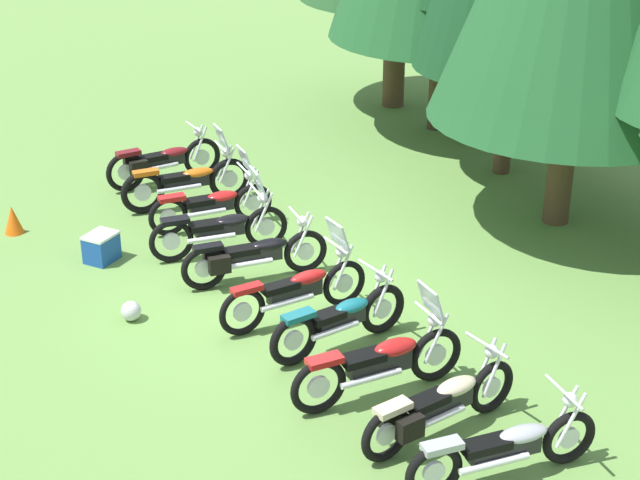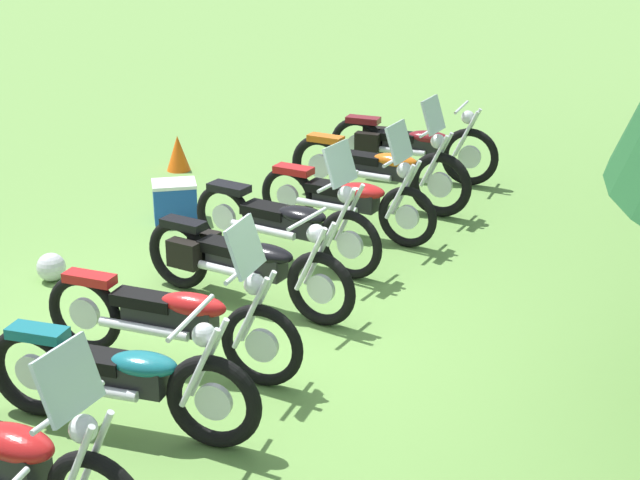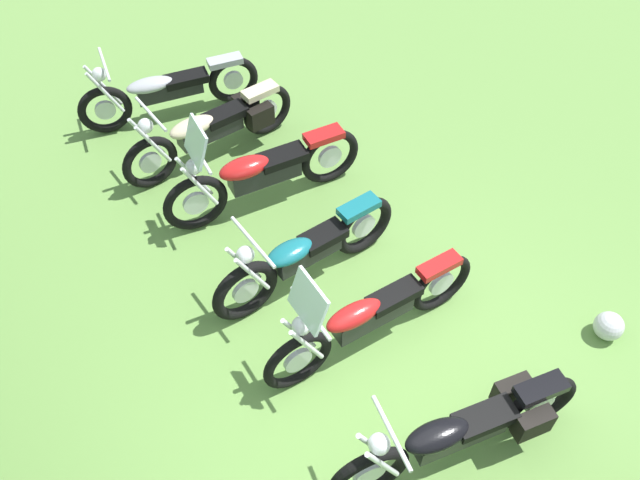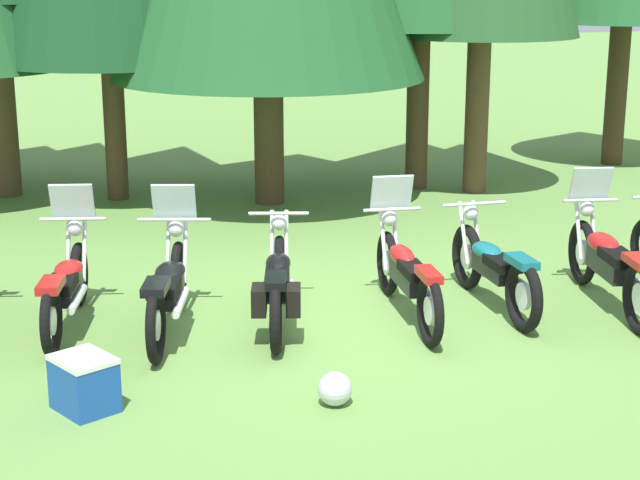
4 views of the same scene
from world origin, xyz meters
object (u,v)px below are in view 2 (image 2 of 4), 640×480
Objects in this scene: motorcycle_4 at (242,261)px; picnic_cooler at (175,201)px; motorcycle_3 at (287,221)px; motorcycle_2 at (348,197)px; motorcycle_5 at (174,317)px; motorcycle_6 at (121,378)px; dropped_helmet at (51,267)px; traffic_cone at (178,153)px; motorcycle_0 at (409,145)px; motorcycle_1 at (380,169)px.

motorcycle_4 is 2.53m from picnic_cooler.
motorcycle_3 is at bearing 99.73° from motorcycle_4.
picnic_cooler is at bearing -166.17° from motorcycle_2.
motorcycle_4 is 0.97× the size of motorcycle_5.
motorcycle_6 is (0.98, 0.02, -0.03)m from motorcycle_5.
motorcycle_6 is 3.03m from dropped_helmet.
motorcycle_4 is 4.46m from traffic_cone.
motorcycle_4 is 2.04m from dropped_helmet.
traffic_cone is 3.82m from dropped_helmet.
motorcycle_1 is at bearing -90.19° from motorcycle_0.
motorcycle_2 is (1.07, -0.12, -0.02)m from motorcycle_1.
traffic_cone is at bearing 136.03° from motorcycle_4.
motorcycle_6 reaches higher than motorcycle_4.
motorcycle_5 is at bearing -87.49° from motorcycle_2.
motorcycle_3 is at bearing -96.00° from motorcycle_0.
motorcycle_2 is 0.98× the size of motorcycle_6.
motorcycle_5 is at bearing -86.86° from motorcycle_1.
motorcycle_5 reaches higher than motorcycle_0.
picnic_cooler is 1.31× the size of traffic_cone.
motorcycle_1 is 2.09m from motorcycle_3.
motorcycle_4 is (1.08, -0.09, -0.03)m from motorcycle_3.
motorcycle_4 is 1.33m from motorcycle_5.
motorcycle_3 is at bearing -100.43° from motorcycle_2.
motorcycle_0 is 3.63× the size of picnic_cooler.
motorcycle_0 is 1.04× the size of motorcycle_6.
dropped_helmet is at bearing -117.40° from motorcycle_0.
picnic_cooler is 2.18× the size of dropped_helmet.
motorcycle_3 reaches higher than motorcycle_5.
motorcycle_0 reaches higher than motorcycle_4.
motorcycle_2 is 4.44× the size of traffic_cone.
motorcycle_1 is 4.08m from dropped_helmet.
motorcycle_3 is at bearing 116.94° from dropped_helmet.
motorcycle_2 is 2.09m from motorcycle_4.
motorcycle_6 is (2.30, -0.07, -0.00)m from motorcycle_4.
motorcycle_5 reaches higher than motorcycle_6.
motorcycle_3 is 1.08m from motorcycle_4.
motorcycle_5 is 5.60m from traffic_cone.
motorcycle_6 reaches higher than dropped_helmet.
traffic_cone is (-3.81, -2.32, -0.20)m from motorcycle_4.
motorcycle_6 reaches higher than traffic_cone.
motorcycle_6 is 6.51m from traffic_cone.
motorcycle_6 is 7.55× the size of dropped_helmet.
motorcycle_4 is 3.59× the size of picnic_cooler.
motorcycle_0 is 3.29m from motorcycle_3.
motorcycle_3 is at bearing 61.22° from picnic_cooler.
picnic_cooler is 1.97m from traffic_cone.
picnic_cooler is (-0.91, -1.65, -0.23)m from motorcycle_3.
motorcycle_1 is 4.86× the size of traffic_cone.
motorcycle_4 is 1.03× the size of motorcycle_6.
motorcycle_0 is 1.01× the size of motorcycle_4.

